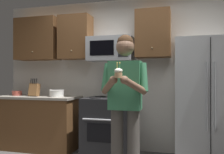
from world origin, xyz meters
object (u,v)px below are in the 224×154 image
refrigerator (208,101)px  knife_block (34,90)px  microwave (110,49)px  bowl_small_colored (17,93)px  cupcake (118,73)px  person (125,98)px  oven_range (108,126)px  bowl_large_white (57,93)px

refrigerator → knife_block: (-2.84, 0.01, 0.13)m
microwave → bowl_small_colored: size_ratio=4.09×
bowl_small_colored → refrigerator: bearing=-1.7°
cupcake → person: bearing=90.0°
refrigerator → microwave: bearing=174.0°
oven_range → cupcake: cupcake is taller
microwave → person: (0.48, -1.07, -0.72)m
microwave → refrigerator: 1.72m
refrigerator → person: bearing=-138.4°
knife_block → person: person is taller
oven_range → person: 1.19m
refrigerator → cupcake: 1.65m
microwave → person: 1.37m
knife_block → bowl_large_white: size_ratio=1.25×
knife_block → person: size_ratio=0.18×
bowl_large_white → oven_range: bearing=0.3°
microwave → bowl_small_colored: bearing=-178.0°
bowl_small_colored → cupcake: bearing=-30.8°
refrigerator → knife_block: 2.85m
oven_range → bowl_large_white: bearing=-179.7°
person → oven_range: bearing=116.8°
oven_range → microwave: size_ratio=1.26×
microwave → person: microwave is taller
microwave → cupcake: size_ratio=4.26×
knife_block → bowl_large_white: 0.42m
person → cupcake: bearing=-90.0°
microwave → bowl_large_white: size_ratio=2.90×
refrigerator → bowl_small_colored: (-3.26, 0.10, 0.06)m
oven_range → person: (0.48, -0.95, 0.53)m
knife_block → cupcake: cupcake is taller
bowl_large_white → bowl_small_colored: bearing=175.7°
cupcake → bowl_small_colored: bearing=149.2°
bowl_large_white → cupcake: (1.40, -1.27, 0.31)m
refrigerator → person: (-1.02, -0.91, 0.10)m
person → knife_block: bearing=153.3°
cupcake → microwave: bearing=108.9°
bowl_small_colored → cupcake: (2.23, -1.33, 0.33)m
microwave → cupcake: microwave is taller
oven_range → refrigerator: size_ratio=0.52×
bowl_large_white → cupcake: size_ratio=1.47×
oven_range → knife_block: size_ratio=2.91×
bowl_large_white → refrigerator: bearing=-0.8°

